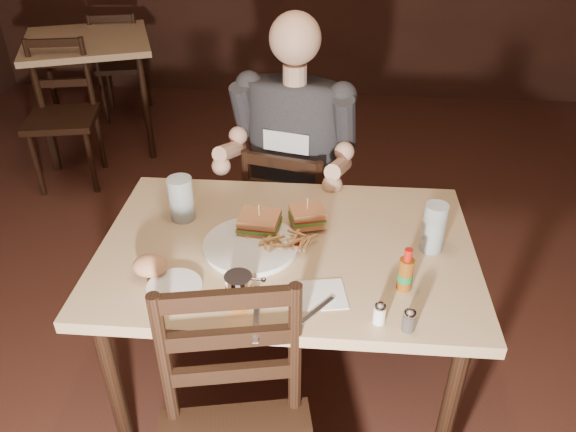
# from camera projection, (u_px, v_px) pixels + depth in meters

# --- Properties ---
(room_shell) EXTENTS (7.00, 7.00, 7.00)m
(room_shell) POSITION_uv_depth(u_px,v_px,m) (351.00, 72.00, 1.30)
(room_shell) COLOR black
(room_shell) RESTS_ON ground
(main_table) EXTENTS (1.20, 0.81, 0.77)m
(main_table) POSITION_uv_depth(u_px,v_px,m) (287.00, 265.00, 1.84)
(main_table) COLOR tan
(main_table) RESTS_ON ground
(bg_table) EXTENTS (1.03, 1.03, 0.77)m
(bg_table) POSITION_uv_depth(u_px,v_px,m) (88.00, 52.00, 3.78)
(bg_table) COLOR tan
(bg_table) RESTS_ON ground
(chair_far) EXTENTS (0.47, 0.50, 0.83)m
(chair_far) POSITION_uv_depth(u_px,v_px,m) (295.00, 221.00, 2.55)
(chair_far) COLOR black
(chair_far) RESTS_ON ground
(bg_chair_far) EXTENTS (0.47, 0.50, 0.84)m
(bg_chair_far) POSITION_uv_depth(u_px,v_px,m) (122.00, 64.00, 4.38)
(bg_chair_far) COLOR black
(bg_chair_far) RESTS_ON ground
(bg_chair_near) EXTENTS (0.49, 0.52, 0.88)m
(bg_chair_near) POSITION_uv_depth(u_px,v_px,m) (62.00, 118.00, 3.46)
(bg_chair_near) COLOR black
(bg_chair_near) RESTS_ON ground
(diner) EXTENTS (0.61, 0.52, 0.91)m
(diner) POSITION_uv_depth(u_px,v_px,m) (292.00, 130.00, 2.25)
(diner) COLOR #2E2C31
(diner) RESTS_ON chair_far
(dinner_plate) EXTENTS (0.30, 0.30, 0.02)m
(dinner_plate) POSITION_uv_depth(u_px,v_px,m) (251.00, 247.00, 1.78)
(dinner_plate) COLOR white
(dinner_plate) RESTS_ON main_table
(sandwich_left) EXTENTS (0.14, 0.12, 0.11)m
(sandwich_left) POSITION_uv_depth(u_px,v_px,m) (259.00, 217.00, 1.81)
(sandwich_left) COLOR #C37F4F
(sandwich_left) RESTS_ON dinner_plate
(sandwich_right) EXTENTS (0.13, 0.12, 0.10)m
(sandwich_right) POSITION_uv_depth(u_px,v_px,m) (307.00, 212.00, 1.85)
(sandwich_right) COLOR #C37F4F
(sandwich_right) RESTS_ON dinner_plate
(fries_pile) EXTENTS (0.24, 0.17, 0.04)m
(fries_pile) POSITION_uv_depth(u_px,v_px,m) (283.00, 236.00, 1.78)
(fries_pile) COLOR tan
(fries_pile) RESTS_ON dinner_plate
(ketchup_dollop) EXTENTS (0.04, 0.04, 0.01)m
(ketchup_dollop) POSITION_uv_depth(u_px,v_px,m) (299.00, 243.00, 1.77)
(ketchup_dollop) COLOR maroon
(ketchup_dollop) RESTS_ON dinner_plate
(glass_left) EXTENTS (0.08, 0.08, 0.15)m
(glass_left) POSITION_uv_depth(u_px,v_px,m) (181.00, 199.00, 1.89)
(glass_left) COLOR silver
(glass_left) RESTS_ON main_table
(glass_right) EXTENTS (0.07, 0.07, 0.16)m
(glass_right) POSITION_uv_depth(u_px,v_px,m) (434.00, 228.00, 1.74)
(glass_right) COLOR silver
(glass_right) RESTS_ON main_table
(hot_sauce) EXTENTS (0.04, 0.04, 0.14)m
(hot_sauce) POSITION_uv_depth(u_px,v_px,m) (406.00, 269.00, 1.59)
(hot_sauce) COLOR brown
(hot_sauce) RESTS_ON main_table
(salt_shaker) EXTENTS (0.03, 0.03, 0.06)m
(salt_shaker) POSITION_uv_depth(u_px,v_px,m) (380.00, 313.00, 1.49)
(salt_shaker) COLOR white
(salt_shaker) RESTS_ON main_table
(pepper_shaker) EXTENTS (0.04, 0.04, 0.06)m
(pepper_shaker) POSITION_uv_depth(u_px,v_px,m) (409.00, 321.00, 1.47)
(pepper_shaker) COLOR #38332D
(pepper_shaker) RESTS_ON main_table
(syrup_dispenser) EXTENTS (0.08, 0.08, 0.10)m
(syrup_dispenser) POSITION_uv_depth(u_px,v_px,m) (239.00, 290.00, 1.54)
(syrup_dispenser) COLOR brown
(syrup_dispenser) RESTS_ON main_table
(napkin) EXTENTS (0.16, 0.15, 0.00)m
(napkin) POSITION_uv_depth(u_px,v_px,m) (321.00, 295.00, 1.60)
(napkin) COLOR white
(napkin) RESTS_ON main_table
(knife) EXTENTS (0.04, 0.22, 0.01)m
(knife) POSITION_uv_depth(u_px,v_px,m) (256.00, 313.00, 1.53)
(knife) COLOR silver
(knife) RESTS_ON napkin
(fork) EXTENTS (0.12, 0.15, 0.01)m
(fork) POSITION_uv_depth(u_px,v_px,m) (313.00, 314.00, 1.53)
(fork) COLOR silver
(fork) RESTS_ON napkin
(side_plate) EXTENTS (0.16, 0.16, 0.01)m
(side_plate) POSITION_uv_depth(u_px,v_px,m) (175.00, 288.00, 1.61)
(side_plate) COLOR white
(side_plate) RESTS_ON main_table
(bread_roll) EXTENTS (0.10, 0.09, 0.06)m
(bread_roll) POSITION_uv_depth(u_px,v_px,m) (150.00, 266.00, 1.64)
(bread_roll) COLOR tan
(bread_roll) RESTS_ON side_plate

